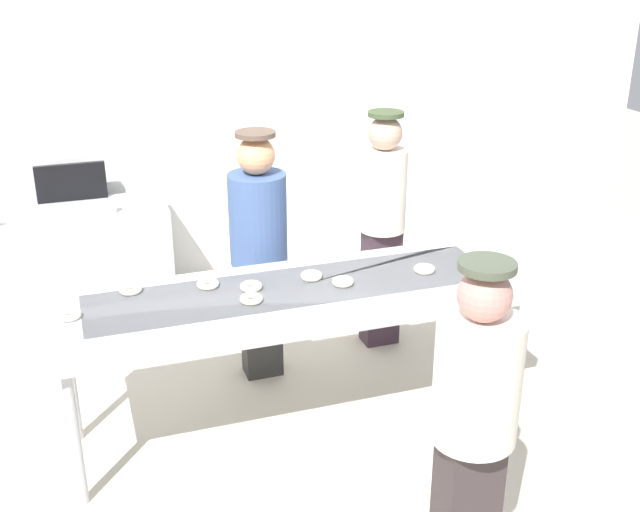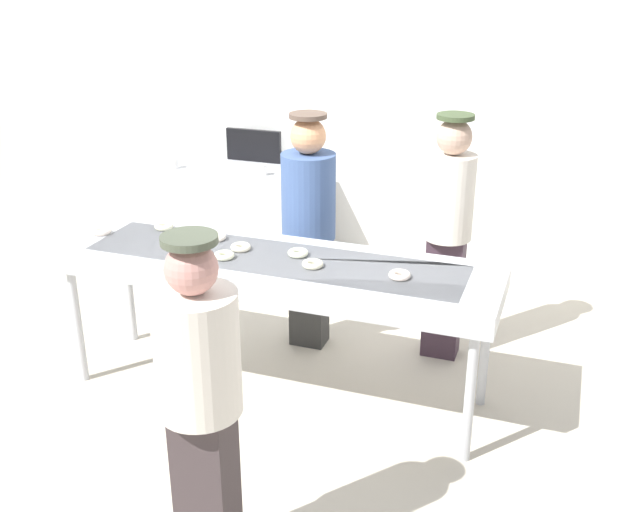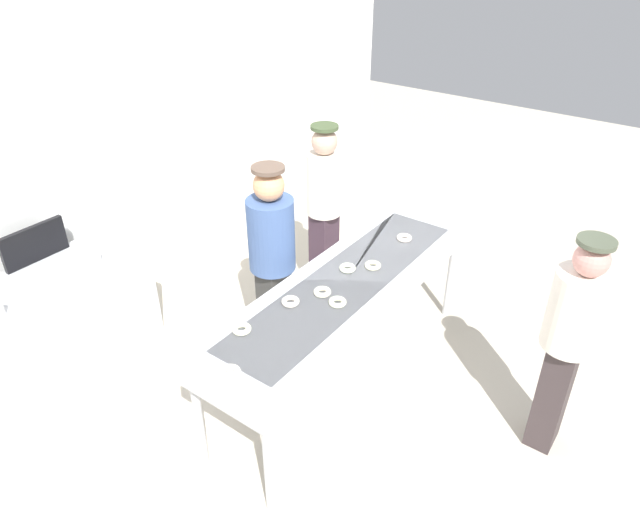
{
  "view_description": "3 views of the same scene",
  "coord_description": "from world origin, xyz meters",
  "px_view_note": "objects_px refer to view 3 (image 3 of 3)",
  "views": [
    {
      "loc": [
        -1.11,
        -3.73,
        2.71
      ],
      "look_at": [
        0.24,
        0.26,
        0.96
      ],
      "focal_mm": 43.59,
      "sensor_mm": 36.0,
      "label": 1
    },
    {
      "loc": [
        1.62,
        -3.73,
        2.58
      ],
      "look_at": [
        0.25,
        0.12,
        0.91
      ],
      "focal_mm": 41.92,
      "sensor_mm": 36.0,
      "label": 2
    },
    {
      "loc": [
        -2.86,
        -1.85,
        3.19
      ],
      "look_at": [
        0.05,
        0.27,
        1.0
      ],
      "focal_mm": 32.1,
      "sensor_mm": 36.0,
      "label": 3
    }
  ],
  "objects_px": {
    "customer_waiting": "(569,337)",
    "menu_display": "(34,244)",
    "sugar_donut_0": "(404,238)",
    "paper_cup_0": "(96,256)",
    "prep_counter": "(69,314)",
    "sugar_donut_7": "(242,329)",
    "sugar_donut_1": "(230,372)",
    "sugar_donut_3": "(338,302)",
    "fryer_conveyor": "(346,289)",
    "worker_assistant": "(324,205)",
    "sugar_donut_6": "(373,265)",
    "sugar_donut_4": "(291,301)",
    "sugar_donut_2": "(348,268)",
    "sugar_donut_5": "(322,292)",
    "worker_baker": "(272,251)"
  },
  "relations": [
    {
      "from": "customer_waiting",
      "to": "menu_display",
      "type": "bearing_deg",
      "value": 109.44
    },
    {
      "from": "sugar_donut_0",
      "to": "paper_cup_0",
      "type": "height_order",
      "value": "paper_cup_0"
    },
    {
      "from": "prep_counter",
      "to": "sugar_donut_7",
      "type": "bearing_deg",
      "value": -82.21
    },
    {
      "from": "sugar_donut_1",
      "to": "sugar_donut_3",
      "type": "distance_m",
      "value": 0.93
    },
    {
      "from": "fryer_conveyor",
      "to": "worker_assistant",
      "type": "height_order",
      "value": "worker_assistant"
    },
    {
      "from": "sugar_donut_3",
      "to": "paper_cup_0",
      "type": "distance_m",
      "value": 1.95
    },
    {
      "from": "sugar_donut_7",
      "to": "sugar_donut_6",
      "type": "bearing_deg",
      "value": -13.49
    },
    {
      "from": "customer_waiting",
      "to": "prep_counter",
      "type": "bearing_deg",
      "value": 110.75
    },
    {
      "from": "prep_counter",
      "to": "menu_display",
      "type": "bearing_deg",
      "value": 90.0
    },
    {
      "from": "sugar_donut_4",
      "to": "sugar_donut_7",
      "type": "relative_size",
      "value": 1.0
    },
    {
      "from": "sugar_donut_6",
      "to": "sugar_donut_7",
      "type": "height_order",
      "value": "same"
    },
    {
      "from": "sugar_donut_2",
      "to": "sugar_donut_3",
      "type": "relative_size",
      "value": 1.0
    },
    {
      "from": "sugar_donut_7",
      "to": "prep_counter",
      "type": "xyz_separation_m",
      "value": [
        -0.23,
        1.7,
        -0.5
      ]
    },
    {
      "from": "sugar_donut_0",
      "to": "sugar_donut_5",
      "type": "bearing_deg",
      "value": 175.12
    },
    {
      "from": "sugar_donut_7",
      "to": "sugar_donut_5",
      "type": "bearing_deg",
      "value": -15.13
    },
    {
      "from": "sugar_donut_1",
      "to": "sugar_donut_6",
      "type": "height_order",
      "value": "same"
    },
    {
      "from": "fryer_conveyor",
      "to": "worker_baker",
      "type": "distance_m",
      "value": 0.68
    },
    {
      "from": "sugar_donut_3",
      "to": "sugar_donut_0",
      "type": "bearing_deg",
      "value": 3.7
    },
    {
      "from": "fryer_conveyor",
      "to": "sugar_donut_6",
      "type": "height_order",
      "value": "sugar_donut_6"
    },
    {
      "from": "sugar_donut_4",
      "to": "sugar_donut_6",
      "type": "distance_m",
      "value": 0.75
    },
    {
      "from": "sugar_donut_2",
      "to": "sugar_donut_6",
      "type": "relative_size",
      "value": 1.0
    },
    {
      "from": "sugar_donut_0",
      "to": "menu_display",
      "type": "xyz_separation_m",
      "value": [
        -1.87,
        2.19,
        0.07
      ]
    },
    {
      "from": "sugar_donut_6",
      "to": "paper_cup_0",
      "type": "distance_m",
      "value": 2.12
    },
    {
      "from": "sugar_donut_1",
      "to": "paper_cup_0",
      "type": "distance_m",
      "value": 1.79
    },
    {
      "from": "sugar_donut_6",
      "to": "menu_display",
      "type": "distance_m",
      "value": 2.59
    },
    {
      "from": "sugar_donut_0",
      "to": "sugar_donut_7",
      "type": "xyz_separation_m",
      "value": [
        -1.63,
        0.26,
        0.0
      ]
    },
    {
      "from": "sugar_donut_2",
      "to": "paper_cup_0",
      "type": "distance_m",
      "value": 1.94
    },
    {
      "from": "sugar_donut_5",
      "to": "sugar_donut_7",
      "type": "bearing_deg",
      "value": 164.87
    },
    {
      "from": "sugar_donut_4",
      "to": "worker_assistant",
      "type": "relative_size",
      "value": 0.07
    },
    {
      "from": "sugar_donut_5",
      "to": "worker_assistant",
      "type": "height_order",
      "value": "worker_assistant"
    },
    {
      "from": "sugar_donut_0",
      "to": "sugar_donut_6",
      "type": "xyz_separation_m",
      "value": [
        -0.51,
        -0.01,
        0.0
      ]
    },
    {
      "from": "customer_waiting",
      "to": "sugar_donut_7",
      "type": "bearing_deg",
      "value": 122.95
    },
    {
      "from": "sugar_donut_0",
      "to": "sugar_donut_3",
      "type": "relative_size",
      "value": 1.0
    },
    {
      "from": "sugar_donut_7",
      "to": "customer_waiting",
      "type": "height_order",
      "value": "customer_waiting"
    },
    {
      "from": "worker_baker",
      "to": "prep_counter",
      "type": "relative_size",
      "value": 1.25
    },
    {
      "from": "sugar_donut_4",
      "to": "sugar_donut_5",
      "type": "xyz_separation_m",
      "value": [
        0.22,
        -0.11,
        0.0
      ]
    },
    {
      "from": "sugar_donut_2",
      "to": "sugar_donut_6",
      "type": "xyz_separation_m",
      "value": [
        0.14,
        -0.13,
        0.0
      ]
    },
    {
      "from": "sugar_donut_0",
      "to": "paper_cup_0",
      "type": "distance_m",
      "value": 2.42
    },
    {
      "from": "sugar_donut_4",
      "to": "customer_waiting",
      "type": "relative_size",
      "value": 0.08
    },
    {
      "from": "fryer_conveyor",
      "to": "worker_baker",
      "type": "relative_size",
      "value": 1.63
    },
    {
      "from": "sugar_donut_2",
      "to": "customer_waiting",
      "type": "xyz_separation_m",
      "value": [
        0.17,
        -1.54,
        -0.02
      ]
    },
    {
      "from": "customer_waiting",
      "to": "worker_baker",
      "type": "bearing_deg",
      "value": 97.08
    },
    {
      "from": "sugar_donut_0",
      "to": "worker_baker",
      "type": "xyz_separation_m",
      "value": [
        -0.8,
        0.71,
        0.01
      ]
    },
    {
      "from": "sugar_donut_2",
      "to": "sugar_donut_3",
      "type": "xyz_separation_m",
      "value": [
        -0.39,
        -0.18,
        0.0
      ]
    },
    {
      "from": "paper_cup_0",
      "to": "menu_display",
      "type": "relative_size",
      "value": 0.18
    },
    {
      "from": "sugar_donut_6",
      "to": "customer_waiting",
      "type": "bearing_deg",
      "value": -88.64
    },
    {
      "from": "sugar_donut_7",
      "to": "prep_counter",
      "type": "height_order",
      "value": "sugar_donut_7"
    },
    {
      "from": "sugar_donut_4",
      "to": "sugar_donut_3",
      "type": "bearing_deg",
      "value": -55.01
    },
    {
      "from": "sugar_donut_4",
      "to": "worker_baker",
      "type": "height_order",
      "value": "worker_baker"
    },
    {
      "from": "sugar_donut_1",
      "to": "customer_waiting",
      "type": "distance_m",
      "value": 2.09
    }
  ]
}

